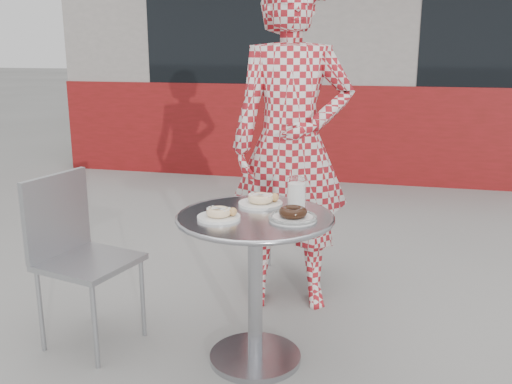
% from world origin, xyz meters
% --- Properties ---
extents(ground, '(60.00, 60.00, 0.00)m').
position_xyz_m(ground, '(0.00, 0.00, 0.00)').
color(ground, gray).
rests_on(ground, ground).
extents(storefront, '(6.02, 4.55, 3.00)m').
position_xyz_m(storefront, '(-0.00, 5.56, 1.49)').
color(storefront, gray).
rests_on(storefront, ground).
extents(bistro_table, '(0.68, 0.68, 0.69)m').
position_xyz_m(bistro_table, '(0.04, -0.00, 0.52)').
color(bistro_table, '#B4B4B9').
rests_on(bistro_table, ground).
extents(chair_far, '(0.40, 0.40, 0.79)m').
position_xyz_m(chair_far, '(0.03, 0.97, 0.24)').
color(chair_far, '#9C9FA3').
rests_on(chair_far, ground).
extents(chair_left, '(0.47, 0.47, 0.81)m').
position_xyz_m(chair_left, '(-0.76, -0.03, 0.25)').
color(chair_left, '#9C9FA3').
rests_on(chair_left, ground).
extents(seated_person, '(0.71, 0.54, 1.75)m').
position_xyz_m(seated_person, '(0.08, 0.66, 0.88)').
color(seated_person, maroon).
rests_on(seated_person, ground).
extents(plate_far, '(0.20, 0.20, 0.05)m').
position_xyz_m(plate_far, '(0.03, 0.16, 0.71)').
color(plate_far, white).
rests_on(plate_far, bistro_table).
extents(plate_near, '(0.18, 0.18, 0.05)m').
position_xyz_m(plate_near, '(-0.09, -0.09, 0.71)').
color(plate_near, white).
rests_on(plate_near, bistro_table).
extents(plate_checker, '(0.20, 0.20, 0.05)m').
position_xyz_m(plate_checker, '(0.21, -0.03, 0.71)').
color(plate_checker, white).
rests_on(plate_checker, bistro_table).
extents(milk_cup, '(0.09, 0.09, 0.13)m').
position_xyz_m(milk_cup, '(0.19, 0.16, 0.75)').
color(milk_cup, white).
rests_on(milk_cup, bistro_table).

